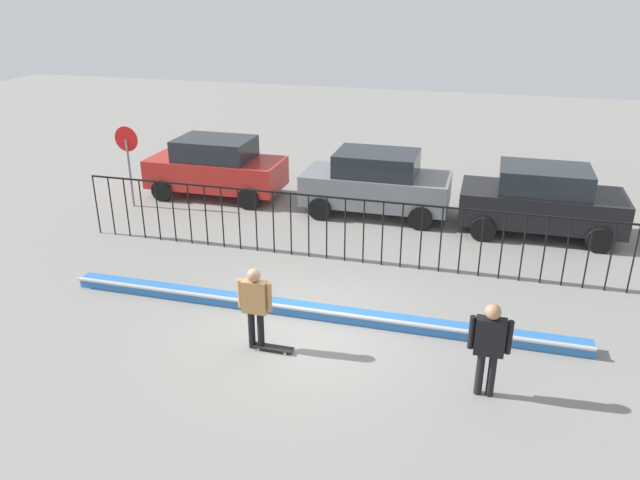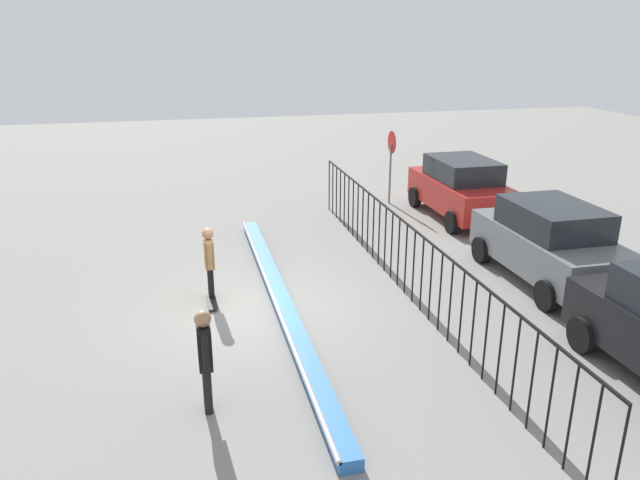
{
  "view_description": "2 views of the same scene",
  "coord_description": "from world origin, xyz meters",
  "px_view_note": "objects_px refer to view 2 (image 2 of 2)",
  "views": [
    {
      "loc": [
        3.16,
        -10.25,
        6.51
      ],
      "look_at": [
        -0.03,
        1.32,
        1.45
      ],
      "focal_mm": 34.71,
      "sensor_mm": 36.0,
      "label": 1
    },
    {
      "loc": [
        11.94,
        -1.32,
        5.72
      ],
      "look_at": [
        0.13,
        1.5,
        1.49
      ],
      "focal_mm": 34.03,
      "sensor_mm": 36.0,
      "label": 2
    }
  ],
  "objects_px": {
    "stop_sign": "(391,157)",
    "parked_car_gray": "(550,242)",
    "parked_car_red": "(461,188)",
    "skateboard": "(212,302)",
    "skateboarder": "(209,257)",
    "camera_operator": "(205,352)"
  },
  "relations": [
    {
      "from": "stop_sign",
      "to": "parked_car_gray",
      "type": "bearing_deg",
      "value": 10.28
    },
    {
      "from": "parked_car_red",
      "to": "skateboard",
      "type": "bearing_deg",
      "value": -56.86
    },
    {
      "from": "parked_car_red",
      "to": "parked_car_gray",
      "type": "distance_m",
      "value": 5.28
    },
    {
      "from": "skateboard",
      "to": "stop_sign",
      "type": "bearing_deg",
      "value": 138.02
    },
    {
      "from": "skateboarder",
      "to": "parked_car_red",
      "type": "bearing_deg",
      "value": 126.8
    },
    {
      "from": "skateboard",
      "to": "camera_operator",
      "type": "distance_m",
      "value": 4.04
    },
    {
      "from": "skateboard",
      "to": "camera_operator",
      "type": "xyz_separation_m",
      "value": [
        3.91,
        -0.32,
        0.98
      ]
    },
    {
      "from": "skateboarder",
      "to": "parked_car_red",
      "type": "height_order",
      "value": "parked_car_red"
    },
    {
      "from": "parked_car_red",
      "to": "skateboarder",
      "type": "bearing_deg",
      "value": -58.56
    },
    {
      "from": "camera_operator",
      "to": "parked_car_red",
      "type": "height_order",
      "value": "parked_car_red"
    },
    {
      "from": "skateboarder",
      "to": "stop_sign",
      "type": "bearing_deg",
      "value": 143.23
    },
    {
      "from": "skateboard",
      "to": "stop_sign",
      "type": "xyz_separation_m",
      "value": [
        -6.91,
        6.57,
        1.56
      ]
    },
    {
      "from": "skateboarder",
      "to": "stop_sign",
      "type": "relative_size",
      "value": 0.67
    },
    {
      "from": "skateboard",
      "to": "parked_car_red",
      "type": "relative_size",
      "value": 0.19
    },
    {
      "from": "skateboarder",
      "to": "skateboard",
      "type": "distance_m",
      "value": 1.0
    },
    {
      "from": "parked_car_red",
      "to": "stop_sign",
      "type": "distance_m",
      "value": 2.74
    },
    {
      "from": "skateboarder",
      "to": "parked_car_gray",
      "type": "distance_m",
      "value": 7.93
    },
    {
      "from": "parked_car_gray",
      "to": "camera_operator",
      "type": "bearing_deg",
      "value": -69.44
    },
    {
      "from": "camera_operator",
      "to": "parked_car_gray",
      "type": "bearing_deg",
      "value": -23.24
    },
    {
      "from": "skateboarder",
      "to": "parked_car_gray",
      "type": "xyz_separation_m",
      "value": [
        0.8,
        7.89,
        -0.03
      ]
    },
    {
      "from": "parked_car_gray",
      "to": "skateboarder",
      "type": "bearing_deg",
      "value": -97.89
    },
    {
      "from": "skateboard",
      "to": "parked_car_red",
      "type": "xyz_separation_m",
      "value": [
        -4.8,
        8.2,
        0.91
      ]
    }
  ]
}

